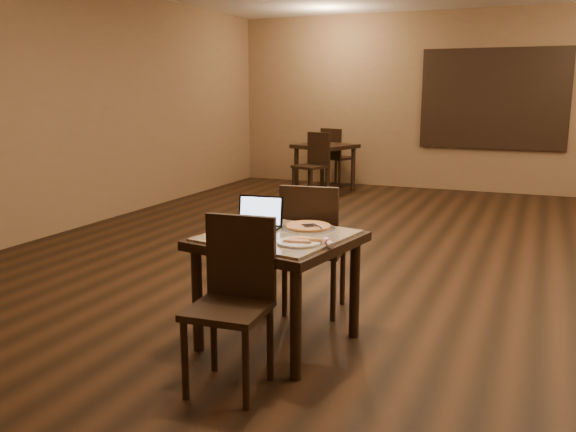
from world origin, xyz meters
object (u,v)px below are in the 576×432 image
at_px(laptop, 257,220).
at_px(other_table_b, 325,152).
at_px(other_table_b_chair_near, 314,161).
at_px(tiled_table, 278,250).
at_px(chair_main_near, 234,292).
at_px(pizza_pan, 308,228).
at_px(other_table_b_chair_far, 335,154).
at_px(chair_main_far, 312,242).

distance_m(laptop, other_table_b, 6.27).
bearing_deg(other_table_b_chair_near, tiled_table, -51.69).
relative_size(tiled_table, laptop, 3.12).
xyz_separation_m(chair_main_near, pizza_pan, (0.13, 0.85, 0.21)).
relative_size(chair_main_near, other_table_b_chair_far, 0.95).
relative_size(pizza_pan, other_table_b_chair_far, 0.36).
bearing_deg(tiled_table, other_table_b_chair_far, 115.58).
xyz_separation_m(tiled_table, other_table_b, (-1.84, 6.15, 0.00)).
distance_m(pizza_pan, other_table_b_chair_far, 6.81).
height_order(laptop, other_table_b_chair_far, other_table_b_chair_far).
distance_m(tiled_table, other_table_b, 6.42).
distance_m(tiled_table, other_table_b_chair_near, 5.83).
distance_m(chair_main_near, other_table_b, 7.00).
bearing_deg(tiled_table, other_table_b_chair_near, 118.18).
relative_size(tiled_table, pizza_pan, 2.84).
xyz_separation_m(chair_main_near, laptop, (-0.19, 0.71, 0.26)).
distance_m(chair_main_near, other_table_b_chair_near, 6.41).
relative_size(other_table_b_chair_near, other_table_b_chair_far, 1.00).
distance_m(tiled_table, chair_main_far, 0.62).
bearing_deg(pizza_pan, chair_main_near, -98.39).
xyz_separation_m(tiled_table, other_table_b_chair_near, (-1.81, 5.54, -0.08)).
relative_size(chair_main_far, laptop, 2.95).
height_order(chair_main_far, pizza_pan, chair_main_far).
xyz_separation_m(chair_main_far, pizza_pan, (0.11, -0.37, 0.20)).
bearing_deg(other_table_b_chair_near, pizza_pan, -49.78).
height_order(chair_main_far, laptop, chair_main_far).
distance_m(chair_main_near, pizza_pan, 0.89).
bearing_deg(chair_main_near, tiled_table, 85.54).
xyz_separation_m(chair_main_near, other_table_b_chair_far, (-1.87, 7.37, 0.03)).
xyz_separation_m(pizza_pan, other_table_b, (-1.96, 5.91, -0.10)).
bearing_deg(other_table_b, tiled_table, -53.11).
xyz_separation_m(pizza_pan, other_table_b_chair_near, (-1.93, 5.30, -0.18)).
xyz_separation_m(chair_main_near, other_table_b_chair_near, (-1.80, 6.15, 0.03)).
relative_size(laptop, other_table_b_chair_far, 0.33).
relative_size(laptop, pizza_pan, 0.91).
relative_size(tiled_table, other_table_b, 0.97).
height_order(chair_main_far, other_table_b_chair_near, other_table_b_chair_near).
height_order(laptop, pizza_pan, laptop).
bearing_deg(laptop, other_table_b_chair_near, 99.71).
height_order(chair_main_far, other_table_b_chair_far, other_table_b_chair_far).
relative_size(tiled_table, chair_main_near, 1.08).
height_order(chair_main_near, other_table_b_chair_far, other_table_b_chair_far).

